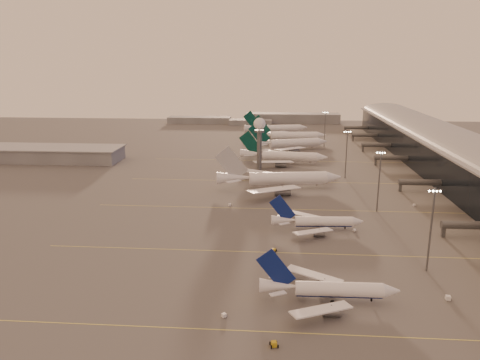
{
  "coord_description": "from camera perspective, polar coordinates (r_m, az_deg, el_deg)",
  "views": [
    {
      "loc": [
        13.35,
        -128.68,
        59.46
      ],
      "look_at": [
        -0.9,
        59.64,
        10.8
      ],
      "focal_mm": 35.0,
      "sensor_mm": 36.0,
      "label": 1
    }
  ],
  "objects": [
    {
      "name": "ground",
      "position": [
        142.38,
        -1.47,
        -10.24
      ],
      "size": [
        700.0,
        700.0,
        0.0
      ],
      "primitive_type": "plane",
      "color": "#555253",
      "rests_on": "ground"
    },
    {
      "name": "taxiway_markings",
      "position": [
        194.73,
        9.04,
        -3.52
      ],
      "size": [
        180.0,
        185.25,
        0.02
      ],
      "color": "#ECDE53",
      "rests_on": "ground"
    },
    {
      "name": "terminal",
      "position": [
        261.43,
        25.46,
        2.24
      ],
      "size": [
        57.0,
        362.0,
        23.04
      ],
      "color": "black",
      "rests_on": "ground"
    },
    {
      "name": "hangar",
      "position": [
        304.98,
        -21.72,
        3.0
      ],
      "size": [
        82.0,
        27.0,
        8.5
      ],
      "color": "slate",
      "rests_on": "ground"
    },
    {
      "name": "radar_tower",
      "position": [
        251.79,
        2.39,
        5.64
      ],
      "size": [
        6.4,
        6.4,
        31.1
      ],
      "color": "#53555A",
      "rests_on": "ground"
    },
    {
      "name": "mast_a",
      "position": [
        143.68,
        22.27,
        -5.23
      ],
      "size": [
        3.6,
        0.56,
        25.0
      ],
      "color": "#53555A",
      "rests_on": "ground"
    },
    {
      "name": "mast_b",
      "position": [
        193.82,
        16.61,
        0.19
      ],
      "size": [
        3.6,
        0.56,
        25.0
      ],
      "color": "#53555A",
      "rests_on": "ground"
    },
    {
      "name": "mast_c",
      "position": [
        245.77,
        12.85,
        3.36
      ],
      "size": [
        3.6,
        0.56,
        25.0
      ],
      "color": "#53555A",
      "rests_on": "ground"
    },
    {
      "name": "mast_d",
      "position": [
        333.65,
        10.31,
        6.34
      ],
      "size": [
        3.6,
        0.56,
        25.0
      ],
      "color": "#53555A",
      "rests_on": "ground"
    },
    {
      "name": "distant_horizon",
      "position": [
        457.34,
        2.98,
        7.45
      ],
      "size": [
        165.0,
        37.5,
        9.0
      ],
      "color": "slate",
      "rests_on": "ground"
    },
    {
      "name": "narrowbody_near",
      "position": [
        123.11,
        10.77,
        -13.2
      ],
      "size": [
        36.08,
        28.82,
        14.1
      ],
      "color": "white",
      "rests_on": "ground"
    },
    {
      "name": "narrowbody_mid",
      "position": [
        170.6,
        9.39,
        -5.19
      ],
      "size": [
        33.92,
        27.02,
        13.25
      ],
      "color": "white",
      "rests_on": "ground"
    },
    {
      "name": "widebody_white",
      "position": [
        221.92,
        4.88,
        -0.17
      ],
      "size": [
        59.91,
        47.65,
        21.19
      ],
      "color": "white",
      "rests_on": "ground"
    },
    {
      "name": "greentail_a",
      "position": [
        276.71,
        5.35,
        2.69
      ],
      "size": [
        52.36,
        42.07,
        19.05
      ],
      "color": "white",
      "rests_on": "ground"
    },
    {
      "name": "greentail_b",
      "position": [
        318.02,
        6.03,
        4.25
      ],
      "size": [
        54.09,
        42.96,
        20.42
      ],
      "color": "white",
      "rests_on": "ground"
    },
    {
      "name": "greentail_c",
      "position": [
        349.84,
        6.02,
        5.19
      ],
      "size": [
        56.57,
        45.43,
        20.59
      ],
      "color": "white",
      "rests_on": "ground"
    },
    {
      "name": "greentail_d",
      "position": [
        388.72,
        4.44,
        6.12
      ],
      "size": [
        53.11,
        42.38,
        19.66
      ],
      "color": "white",
      "rests_on": "ground"
    },
    {
      "name": "gsv_truck_a",
      "position": [
        115.69,
        -1.79,
        -15.89
      ],
      "size": [
        4.96,
        4.73,
        2.04
      ],
      "color": "white",
      "rests_on": "ground"
    },
    {
      "name": "gsv_tug_near",
      "position": [
        105.97,
        4.16,
        -19.35
      ],
      "size": [
        3.16,
        4.34,
        1.12
      ],
      "color": "gold",
      "rests_on": "ground"
    },
    {
      "name": "gsv_catering_a",
      "position": [
        133.14,
        24.21,
        -12.33
      ],
      "size": [
        5.9,
        3.12,
        4.67
      ],
      "color": "white",
      "rests_on": "ground"
    },
    {
      "name": "gsv_tug_mid",
      "position": [
        150.76,
        4.11,
        -8.58
      ],
      "size": [
        4.4,
        3.29,
        1.12
      ],
      "color": "gold",
      "rests_on": "ground"
    },
    {
      "name": "gsv_truck_b",
      "position": [
        172.5,
        13.9,
        -5.81
      ],
      "size": [
        5.16,
        3.13,
        1.96
      ],
      "color": "white",
      "rests_on": "ground"
    },
    {
      "name": "gsv_truck_c",
      "position": [
        195.94,
        -1.12,
        -2.87
      ],
      "size": [
        5.94,
        4.33,
        2.27
      ],
      "color": "white",
      "rests_on": "ground"
    },
    {
      "name": "gsv_catering_b",
      "position": [
        208.44,
        20.54,
        -2.52
      ],
      "size": [
        5.16,
        3.67,
        3.88
      ],
      "color": "white",
      "rests_on": "ground"
    },
    {
      "name": "gsv_tug_far",
      "position": [
        242.46,
        5.4,
        0.33
      ],
      "size": [
        4.66,
        4.29,
        1.15
      ],
      "color": "gold",
      "rests_on": "ground"
    },
    {
      "name": "gsv_tug_hangar",
      "position": [
        292.02,
        9.89,
        2.58
      ],
      "size": [
        3.68,
        2.69,
        0.95
      ],
      "color": "gold",
      "rests_on": "ground"
    }
  ]
}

